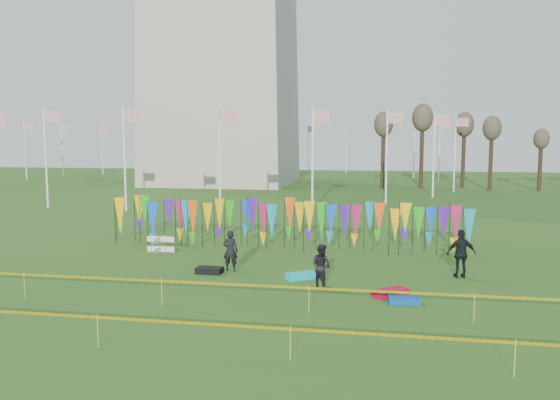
% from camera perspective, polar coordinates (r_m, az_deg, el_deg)
% --- Properties ---
extents(ground, '(160.00, 160.00, 0.00)m').
position_cam_1_polar(ground, '(20.38, -4.52, -9.22)').
color(ground, '#2F5618').
rests_on(ground, ground).
extents(flagpole_ring, '(57.40, 56.16, 8.00)m').
position_cam_1_polar(flagpole_ring, '(69.65, -5.78, 5.06)').
color(flagpole_ring, white).
rests_on(flagpole_ring, ground).
extents(banner_row, '(18.64, 0.64, 2.44)m').
position_cam_1_polar(banner_row, '(27.41, 0.08, -1.87)').
color(banner_row, black).
rests_on(banner_row, ground).
extents(caution_tape_near, '(26.00, 0.02, 0.90)m').
position_cam_1_polar(caution_tape_near, '(18.01, -7.17, -8.77)').
color(caution_tape_near, '#F2E005').
rests_on(caution_tape_near, ground).
extents(caution_tape_far, '(26.00, 0.02, 0.90)m').
position_cam_1_polar(caution_tape_far, '(14.59, -11.68, -12.49)').
color(caution_tape_far, '#F2E005').
rests_on(caution_tape_far, ground).
extents(box_kite, '(0.71, 0.71, 0.78)m').
position_cam_1_polar(box_kite, '(27.30, -12.36, -4.53)').
color(box_kite, red).
rests_on(box_kite, ground).
extents(person_left, '(0.66, 0.51, 1.72)m').
position_cam_1_polar(person_left, '(22.90, -5.21, -5.29)').
color(person_left, black).
rests_on(person_left, ground).
extents(person_mid, '(0.93, 0.85, 1.64)m').
position_cam_1_polar(person_mid, '(20.35, 4.32, -6.87)').
color(person_mid, black).
rests_on(person_mid, ground).
extents(person_right, '(1.21, 0.79, 1.93)m').
position_cam_1_polar(person_right, '(22.85, 18.42, -5.34)').
color(person_right, black).
rests_on(person_right, ground).
extents(kite_bag_turquoise, '(1.32, 1.16, 0.24)m').
position_cam_1_polar(kite_bag_turquoise, '(21.71, 2.29, -7.91)').
color(kite_bag_turquoise, '#0EC9D3').
rests_on(kite_bag_turquoise, ground).
extents(kite_bag_blue, '(1.06, 0.62, 0.22)m').
position_cam_1_polar(kite_bag_blue, '(19.01, 12.83, -10.18)').
color(kite_bag_blue, '#0A4CAB').
rests_on(kite_bag_blue, ground).
extents(kite_bag_red, '(1.38, 1.30, 0.24)m').
position_cam_1_polar(kite_bag_red, '(19.76, 11.45, -9.47)').
color(kite_bag_red, '#B10B2C').
rests_on(kite_bag_red, ground).
extents(kite_bag_black, '(1.08, 0.65, 0.25)m').
position_cam_1_polar(kite_bag_black, '(22.76, -7.38, -7.29)').
color(kite_bag_black, black).
rests_on(kite_bag_black, ground).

